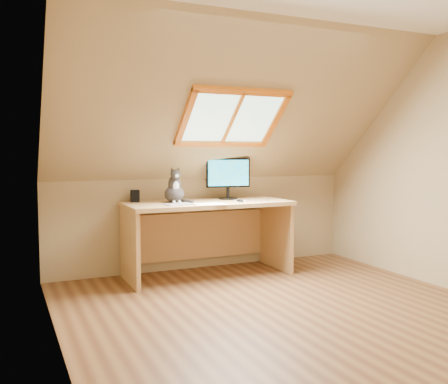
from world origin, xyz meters
TOP-DOWN VIEW (x-y plane):
  - ground at (0.00, 0.00)m, footprint 3.50×3.50m
  - room_shell at (0.00, -0.09)m, footprint 3.52×3.52m
  - desk at (-0.12, 1.45)m, footprint 1.71×0.75m
  - monitor at (0.17, 1.51)m, footprint 0.48×0.20m
  - cat at (-0.46, 1.43)m, footprint 0.22×0.25m
  - desk_speaker at (-0.82, 1.63)m, footprint 0.10×0.10m
  - graphics_tablet at (-0.50, 1.19)m, footprint 0.28×0.21m
  - mouse at (0.15, 1.17)m, footprint 0.08×0.10m
  - papers at (-0.13, 1.12)m, footprint 0.33×0.27m
  - cables at (0.33, 1.26)m, footprint 0.51×0.26m

SIDE VIEW (x-z plane):
  - ground at x=0.00m, z-range 0.00..0.00m
  - desk at x=-0.12m, z-range 0.16..0.94m
  - papers at x=-0.13m, z-range 0.78..0.78m
  - cables at x=0.33m, z-range 0.78..0.79m
  - graphics_tablet at x=-0.50m, z-range 0.78..0.79m
  - mouse at x=0.15m, z-range 0.78..0.81m
  - desk_speaker at x=-0.82m, z-range 0.78..0.90m
  - cat at x=-0.46m, z-range 0.73..1.09m
  - monitor at x=0.17m, z-range 0.81..1.26m
  - room_shell at x=0.00m, z-range 0.23..2.64m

